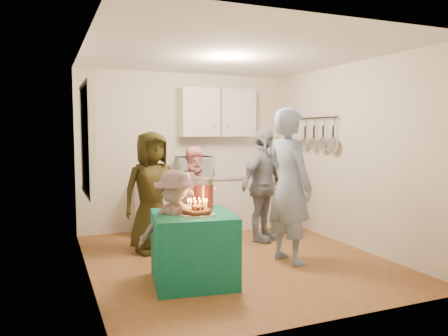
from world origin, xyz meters
name	(u,v)px	position (x,y,z in m)	size (l,w,h in m)	color
floor	(234,259)	(0.00, 0.00, 0.00)	(4.00, 4.00, 0.00)	brown
ceiling	(235,54)	(0.00, 0.00, 2.60)	(4.00, 4.00, 0.00)	white
back_wall	(187,151)	(0.00, 2.00, 1.30)	(3.60, 3.60, 0.00)	silver
left_wall	(86,162)	(-1.80, 0.00, 1.30)	(4.00, 4.00, 0.00)	silver
right_wall	(350,155)	(1.80, 0.00, 1.30)	(4.00, 4.00, 0.00)	silver
window_night	(86,139)	(-1.77, 0.30, 1.55)	(0.04, 1.00, 1.20)	black
counter	(204,204)	(0.20, 1.70, 0.43)	(2.20, 0.58, 0.86)	white
countertop	(204,177)	(0.20, 1.70, 0.89)	(2.24, 0.62, 0.05)	beige
upper_cabinet	(218,113)	(0.50, 1.85, 1.95)	(1.30, 0.30, 0.80)	white
pot_rack	(317,134)	(1.72, 0.70, 1.60)	(0.12, 1.00, 0.60)	black
microwave	(195,166)	(0.04, 1.70, 1.07)	(0.57, 0.39, 0.32)	white
party_table	(193,248)	(-0.76, -0.63, 0.38)	(0.85, 0.85, 0.76)	#0F634C
donut_cake	(198,206)	(-0.74, -0.71, 0.85)	(0.38, 0.38, 0.18)	#381C0C
punch_jar	(204,194)	(-0.56, -0.39, 0.93)	(0.22, 0.22, 0.34)	#AD100D
man_birthday	(289,186)	(0.58, -0.37, 0.97)	(0.71, 0.46, 1.93)	#8398BF
woman_back_left	(152,192)	(-0.89, 0.74, 0.82)	(0.80, 0.52, 1.64)	#4D4516
woman_back_center	(197,194)	(-0.16, 1.01, 0.71)	(0.69, 0.54, 1.42)	pink
woman_back_right	(262,185)	(0.76, 0.70, 0.84)	(0.99, 0.41, 1.69)	#101E36
child_near_left	(175,228)	(-0.96, -0.62, 0.62)	(0.80, 0.46, 1.24)	#665151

